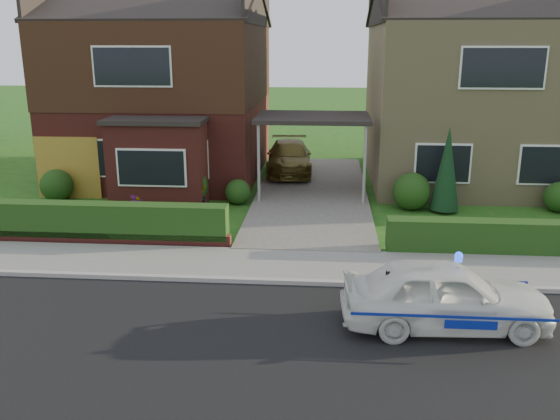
# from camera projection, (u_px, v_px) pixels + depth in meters

# --- Properties ---
(ground) EXTENTS (120.00, 120.00, 0.00)m
(ground) POSITION_uv_depth(u_px,v_px,m) (294.00, 355.00, 10.18)
(ground) COLOR #195516
(ground) RESTS_ON ground
(road) EXTENTS (60.00, 6.00, 0.02)m
(road) POSITION_uv_depth(u_px,v_px,m) (294.00, 355.00, 10.18)
(road) COLOR black
(road) RESTS_ON ground
(kerb) EXTENTS (60.00, 0.16, 0.12)m
(kerb) POSITION_uv_depth(u_px,v_px,m) (302.00, 282.00, 13.09)
(kerb) COLOR #9E9993
(kerb) RESTS_ON ground
(sidewalk) EXTENTS (60.00, 2.00, 0.10)m
(sidewalk) POSITION_uv_depth(u_px,v_px,m) (304.00, 266.00, 14.10)
(sidewalk) COLOR slate
(sidewalk) RESTS_ON ground
(driveway) EXTENTS (3.80, 12.00, 0.12)m
(driveway) POSITION_uv_depth(u_px,v_px,m) (312.00, 193.00, 20.70)
(driveway) COLOR #666059
(driveway) RESTS_ON ground
(house_left) EXTENTS (7.50, 9.53, 7.25)m
(house_left) POSITION_uv_depth(u_px,v_px,m) (166.00, 78.00, 22.89)
(house_left) COLOR maroon
(house_left) RESTS_ON ground
(house_right) EXTENTS (7.50, 8.06, 7.25)m
(house_right) POSITION_uv_depth(u_px,v_px,m) (471.00, 83.00, 22.13)
(house_right) COLOR tan
(house_right) RESTS_ON ground
(carport_link) EXTENTS (3.80, 3.00, 2.77)m
(carport_link) POSITION_uv_depth(u_px,v_px,m) (313.00, 119.00, 19.94)
(carport_link) COLOR black
(carport_link) RESTS_ON ground
(garage_door) EXTENTS (2.20, 0.10, 2.10)m
(garage_door) POSITION_uv_depth(u_px,v_px,m) (68.00, 168.00, 20.06)
(garage_door) COLOR olive
(garage_door) RESTS_ON ground
(dwarf_wall) EXTENTS (7.70, 0.25, 0.36)m
(dwarf_wall) POSITION_uv_depth(u_px,v_px,m) (87.00, 238.00, 15.65)
(dwarf_wall) COLOR maroon
(dwarf_wall) RESTS_ON ground
(hedge_left) EXTENTS (7.50, 0.55, 0.90)m
(hedge_left) POSITION_uv_depth(u_px,v_px,m) (89.00, 243.00, 15.85)
(hedge_left) COLOR #173C13
(hedge_left) RESTS_ON ground
(hedge_right) EXTENTS (7.50, 0.55, 0.80)m
(hedge_right) POSITION_uv_depth(u_px,v_px,m) (536.00, 256.00, 14.86)
(hedge_right) COLOR #173C13
(hedge_right) RESTS_ON ground
(shrub_left_far) EXTENTS (1.08, 1.08, 1.08)m
(shrub_left_far) POSITION_uv_depth(u_px,v_px,m) (57.00, 185.00, 19.78)
(shrub_left_far) COLOR #173C13
(shrub_left_far) RESTS_ON ground
(shrub_left_mid) EXTENTS (1.32, 1.32, 1.32)m
(shrub_left_mid) POSITION_uv_depth(u_px,v_px,m) (188.00, 186.00, 19.21)
(shrub_left_mid) COLOR #173C13
(shrub_left_mid) RESTS_ON ground
(shrub_left_near) EXTENTS (0.84, 0.84, 0.84)m
(shrub_left_near) POSITION_uv_depth(u_px,v_px,m) (238.00, 192.00, 19.45)
(shrub_left_near) COLOR #173C13
(shrub_left_near) RESTS_ON ground
(shrub_right_near) EXTENTS (1.20, 1.20, 1.20)m
(shrub_right_near) POSITION_uv_depth(u_px,v_px,m) (412.00, 191.00, 18.78)
(shrub_right_near) COLOR #173C13
(shrub_right_near) RESTS_ON ground
(shrub_right_mid) EXTENTS (0.96, 0.96, 0.96)m
(shrub_right_mid) POSITION_uv_depth(u_px,v_px,m) (559.00, 197.00, 18.55)
(shrub_right_mid) COLOR #173C13
(shrub_right_mid) RESTS_ON ground
(conifer_a) EXTENTS (0.90, 0.90, 2.60)m
(conifer_a) POSITION_uv_depth(u_px,v_px,m) (447.00, 172.00, 18.31)
(conifer_a) COLOR black
(conifer_a) RESTS_ON ground
(police_car) EXTENTS (3.52, 3.90, 1.47)m
(police_car) POSITION_uv_depth(u_px,v_px,m) (445.00, 296.00, 10.99)
(police_car) COLOR silver
(police_car) RESTS_ON ground
(driveway_car) EXTENTS (1.98, 4.34, 1.23)m
(driveway_car) POSITION_uv_depth(u_px,v_px,m) (289.00, 157.00, 23.51)
(driveway_car) COLOR brown
(driveway_car) RESTS_ON driveway
(potted_plant_a) EXTENTS (0.42, 0.35, 0.68)m
(potted_plant_a) POSITION_uv_depth(u_px,v_px,m) (182.00, 226.00, 16.09)
(potted_plant_a) COLOR gray
(potted_plant_a) RESTS_ON ground
(potted_plant_b) EXTENTS (0.54, 0.53, 0.76)m
(potted_plant_b) POSITION_uv_depth(u_px,v_px,m) (201.00, 197.00, 18.97)
(potted_plant_b) COLOR gray
(potted_plant_b) RESTS_ON ground
(potted_plant_c) EXTENTS (0.53, 0.53, 0.81)m
(potted_plant_c) POSITION_uv_depth(u_px,v_px,m) (137.00, 209.00, 17.48)
(potted_plant_c) COLOR gray
(potted_plant_c) RESTS_ON ground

